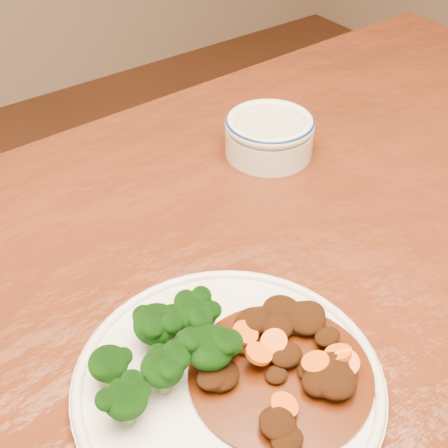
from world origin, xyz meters
TOP-DOWN VIEW (x-y plane):
  - dining_table at (-0.00, 0.00)m, footprint 1.53×0.94m
  - dinner_plate at (-0.05, -0.01)m, footprint 0.26×0.26m
  - broccoli_florets at (-0.08, 0.03)m, footprint 0.13×0.09m
  - mince_stew at (0.00, -0.03)m, footprint 0.15×0.15m
  - dip_bowl at (0.21, 0.25)m, footprint 0.11×0.11m

SIDE VIEW (x-z plane):
  - dining_table at x=0.00m, z-range 0.30..1.05m
  - dinner_plate at x=-0.05m, z-range 0.75..0.77m
  - mince_stew at x=0.00m, z-range 0.76..0.78m
  - dip_bowl at x=0.21m, z-range 0.75..0.80m
  - broccoli_florets at x=-0.08m, z-range 0.77..0.81m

